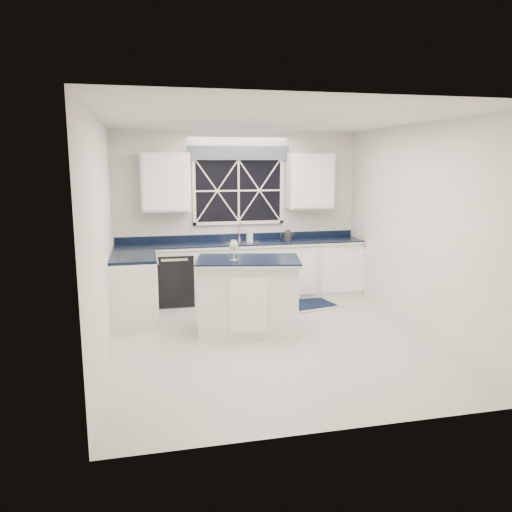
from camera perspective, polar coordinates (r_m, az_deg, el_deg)
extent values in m
plane|color=#B3B4AF|center=(6.41, 1.87, -9.44)|extent=(4.50, 4.50, 0.00)
cube|color=white|center=(8.26, -2.05, 4.72)|extent=(4.00, 0.10, 2.70)
cube|color=white|center=(8.11, -1.61, -1.83)|extent=(3.98, 0.60, 0.90)
cube|color=white|center=(7.19, -13.77, -3.76)|extent=(0.60, 1.00, 0.90)
cube|color=black|center=(8.02, -1.62, 1.45)|extent=(3.98, 0.64, 0.04)
cube|color=black|center=(7.98, -9.38, -2.46)|extent=(0.60, 0.58, 0.82)
cube|color=black|center=(8.20, -2.03, 7.48)|extent=(1.40, 0.02, 1.00)
cube|color=slate|center=(8.13, -1.97, 11.69)|extent=(1.65, 0.04, 0.22)
cube|color=white|center=(7.91, -10.31, 8.30)|extent=(0.75, 0.34, 0.90)
cube|color=white|center=(8.36, 6.18, 8.52)|extent=(0.75, 0.34, 0.90)
cylinder|color=#B9B9BB|center=(8.23, -1.92, 1.96)|extent=(0.05, 0.05, 0.04)
cylinder|color=#B9B9BB|center=(8.21, -1.93, 2.93)|extent=(0.02, 0.02, 0.28)
cylinder|color=#B9B9BB|center=(8.10, -1.81, 3.76)|extent=(0.02, 0.18, 0.02)
cube|color=white|center=(6.54, -0.89, -4.71)|extent=(1.37, 0.97, 0.94)
cube|color=black|center=(6.42, -0.90, -0.50)|extent=(1.45, 1.04, 0.04)
cube|color=#AAAAA5|center=(7.84, 4.75, -5.64)|extent=(1.37, 0.99, 0.01)
cube|color=black|center=(7.84, 4.75, -5.57)|extent=(1.20, 0.83, 0.01)
cylinder|color=#313234|center=(8.27, 3.64, 2.31)|extent=(0.18, 0.18, 0.13)
cone|color=#313234|center=(8.26, 3.64, 2.94)|extent=(0.15, 0.15, 0.06)
torus|color=#313234|center=(8.24, 3.11, 2.34)|extent=(0.11, 0.03, 0.11)
cylinder|color=#313234|center=(8.31, 4.21, 2.46)|extent=(0.07, 0.02, 0.08)
cylinder|color=silver|center=(6.33, -2.53, -0.44)|extent=(0.09, 0.09, 0.01)
cylinder|color=silver|center=(6.32, -2.54, 0.20)|extent=(0.01, 0.01, 0.14)
ellipsoid|color=silver|center=(6.30, -2.55, 1.21)|extent=(0.11, 0.11, 0.14)
cylinder|color=#D6BA71|center=(6.30, -2.55, 1.00)|extent=(0.09, 0.09, 0.06)
imported|color=silver|center=(8.14, -0.75, 2.40)|extent=(0.10, 0.10, 0.19)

